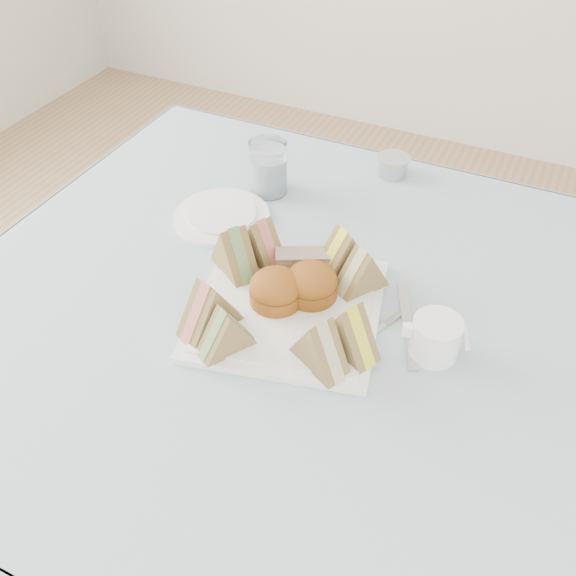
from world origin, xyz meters
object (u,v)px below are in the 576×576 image
at_px(table, 274,439).
at_px(creamer_jug, 435,338).
at_px(water_glass, 268,167).
at_px(serving_plate, 288,309).

xyz_separation_m(table, creamer_jug, (0.26, 0.00, 0.41)).
bearing_deg(water_glass, serving_plate, -58.37).
xyz_separation_m(serving_plate, water_glass, (-0.18, 0.29, 0.05)).
height_order(table, water_glass, water_glass).
distance_m(water_glass, creamer_jug, 0.49).
distance_m(table, creamer_jug, 0.48).
relative_size(serving_plate, creamer_jug, 3.95).
distance_m(table, serving_plate, 0.38).
height_order(serving_plate, water_glass, water_glass).
xyz_separation_m(table, water_glass, (-0.14, 0.28, 0.43)).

